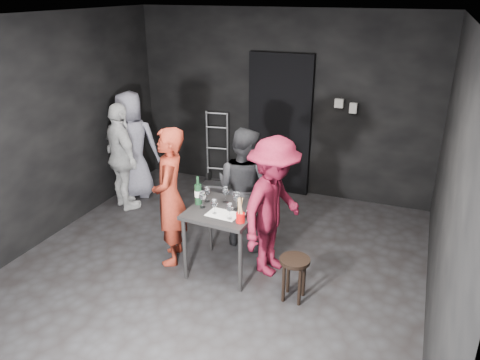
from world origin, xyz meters
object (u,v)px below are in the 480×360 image
at_px(woman_black, 244,188).
at_px(bystander_grey, 131,142).
at_px(server_red, 170,193).
at_px(wine_bottle, 198,194).
at_px(hand_truck, 217,171).
at_px(stool, 294,268).
at_px(bystander_cream, 122,156).
at_px(tasting_table, 224,217).
at_px(breadstick_cup, 240,211).
at_px(man_maroon, 273,204).

bearing_deg(woman_black, bystander_grey, -7.87).
height_order(server_red, bystander_grey, bystander_grey).
bearing_deg(wine_bottle, server_red, -172.39).
xyz_separation_m(hand_truck, stool, (1.97, -2.47, 0.15)).
distance_m(hand_truck, woman_black, 1.98).
distance_m(server_red, bystander_cream, 1.64).
bearing_deg(tasting_table, bystander_cream, 154.12).
height_order(tasting_table, bystander_cream, bystander_cream).
relative_size(tasting_table, bystander_cream, 0.48).
relative_size(hand_truck, wine_bottle, 3.66).
bearing_deg(hand_truck, bystander_grey, -147.51).
relative_size(hand_truck, stool, 2.50).
xyz_separation_m(tasting_table, woman_black, (-0.02, 0.65, 0.08)).
height_order(bystander_grey, wine_bottle, bystander_grey).
bearing_deg(stool, hand_truck, 128.61).
bearing_deg(woman_black, hand_truck, -44.58).
distance_m(bystander_cream, bystander_grey, 0.43).
relative_size(bystander_cream, breadstick_cup, 5.48).
bearing_deg(man_maroon, hand_truck, 50.48).
bearing_deg(stool, wine_bottle, 167.76).
height_order(hand_truck, stool, hand_truck).
distance_m(stool, woman_black, 1.31).
distance_m(hand_truck, breadstick_cup, 2.88).
distance_m(bystander_cream, wine_bottle, 1.89).
bearing_deg(tasting_table, breadstick_cup, -36.93).
bearing_deg(breadstick_cup, woman_black, 109.31).
bearing_deg(woman_black, breadstick_cup, 120.49).
distance_m(hand_truck, man_maroon, 2.66).
bearing_deg(tasting_table, server_red, -177.98).
bearing_deg(server_red, wine_bottle, 76.10).
distance_m(stool, wine_bottle, 1.31).
relative_size(bystander_grey, wine_bottle, 5.30).
distance_m(hand_truck, wine_bottle, 2.44).
bearing_deg(bystander_cream, bystander_grey, -42.20).
bearing_deg(stool, man_maroon, 131.40).
bearing_deg(bystander_cream, server_red, 176.45).
xyz_separation_m(server_red, bystander_grey, (-1.42, 1.38, 0.01)).
bearing_deg(stool, breadstick_cup, 177.49).
bearing_deg(bystander_grey, bystander_cream, 83.61).
bearing_deg(breadstick_cup, wine_bottle, 158.62).
relative_size(woman_black, man_maroon, 0.90).
xyz_separation_m(wine_bottle, breadstick_cup, (0.59, -0.23, 0.00)).
relative_size(hand_truck, server_red, 0.70).
distance_m(man_maroon, bystander_cream, 2.57).
relative_size(hand_truck, man_maroon, 0.72).
xyz_separation_m(tasting_table, stool, (0.87, -0.23, -0.29)).
bearing_deg(bystander_grey, hand_truck, -158.97).
xyz_separation_m(tasting_table, breadstick_cup, (0.28, -0.21, 0.23)).
height_order(bystander_cream, breadstick_cup, bystander_cream).
distance_m(woman_black, breadstick_cup, 0.92).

